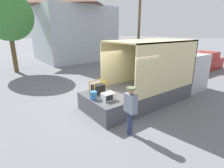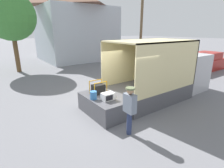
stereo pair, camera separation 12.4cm
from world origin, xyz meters
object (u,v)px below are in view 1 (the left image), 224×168
at_px(orange_bucket, 94,95).
at_px(utility_pole, 139,22).
at_px(box_truck, 167,78).
at_px(worker_person, 131,106).
at_px(microwave, 108,96).
at_px(pickup_truck_red, 200,63).
at_px(portable_generator, 98,89).
at_px(street_tree, 8,16).

bearing_deg(orange_bucket, utility_pole, 37.72).
height_order(box_truck, worker_person, box_truck).
bearing_deg(microwave, pickup_truck_red, 11.53).
bearing_deg(microwave, worker_person, -93.41).
xyz_separation_m(box_truck, utility_pole, (5.92, 8.25, 3.35)).
bearing_deg(box_truck, portable_generator, 174.20).
bearing_deg(street_tree, utility_pole, -13.03).
bearing_deg(street_tree, pickup_truck_red, -33.57).
relative_size(worker_person, street_tree, 0.26).
xyz_separation_m(orange_bucket, worker_person, (0.35, -1.81, 0.09)).
relative_size(pickup_truck_red, utility_pole, 0.62).
distance_m(box_truck, worker_person, 4.76).
distance_m(box_truck, portable_generator, 4.26).
bearing_deg(worker_person, pickup_truck_red, 17.73).
bearing_deg(street_tree, worker_person, -83.41).
bearing_deg(street_tree, box_truck, -61.83).
distance_m(box_truck, microwave, 4.34).
height_order(utility_pole, street_tree, utility_pole).
distance_m(orange_bucket, utility_pole, 13.89).
bearing_deg(microwave, portable_generator, 84.55).
bearing_deg(worker_person, box_truck, 22.41).
height_order(box_truck, utility_pole, utility_pole).
xyz_separation_m(orange_bucket, pickup_truck_red, (12.36, 2.03, -0.29)).
bearing_deg(portable_generator, orange_bucket, -139.56).
bearing_deg(worker_person, portable_generator, 85.83).
relative_size(box_truck, microwave, 12.33).
bearing_deg(utility_pole, microwave, -139.79).
bearing_deg(street_tree, microwave, -82.19).
height_order(microwave, orange_bucket, orange_bucket).
bearing_deg(box_truck, worker_person, -157.59).
xyz_separation_m(microwave, pickup_truck_red, (11.93, 2.43, -0.27)).
bearing_deg(box_truck, orange_bucket, -179.95).
bearing_deg(portable_generator, worker_person, -94.17).
bearing_deg(portable_generator, utility_pole, 37.58).
xyz_separation_m(pickup_truck_red, utility_pole, (-1.69, 6.22, 3.61)).
distance_m(box_truck, street_tree, 12.96).
bearing_deg(utility_pole, orange_bucket, -142.28).
xyz_separation_m(worker_person, street_tree, (-1.48, 12.79, 3.47)).
xyz_separation_m(microwave, street_tree, (-1.56, 11.39, 3.59)).
bearing_deg(orange_bucket, box_truck, 0.05).
relative_size(microwave, pickup_truck_red, 0.10).
bearing_deg(orange_bucket, street_tree, 95.89).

